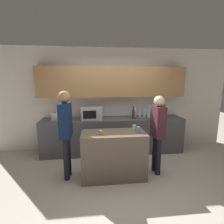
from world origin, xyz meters
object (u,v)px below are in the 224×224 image
object	(u,v)px
person_center	(158,129)
bottle_2	(140,113)
bottle_4	(149,113)
toaster	(57,116)
bottle_3	(145,114)
potted_plant	(163,110)
cup_0	(134,127)
microwave	(92,113)
person_left	(66,127)
bottle_0	(133,114)
cup_2	(101,132)
cup_1	(138,130)
bottle_1	(135,112)

from	to	relation	value
person_center	bottle_2	bearing A→B (deg)	-1.25
bottle_4	person_center	size ratio (longest dim) A/B	0.21
toaster	bottle_3	size ratio (longest dim) A/B	1.14
toaster	potted_plant	distance (m)	2.70
potted_plant	cup_0	bearing A→B (deg)	-134.55
microwave	person_left	world-z (taller)	person_left
bottle_4	person_left	bearing A→B (deg)	-150.18
bottle_0	person_left	xyz separation A→B (m)	(-1.53, -1.03, -0.02)
potted_plant	person_center	bearing A→B (deg)	-116.36
bottle_0	bottle_3	distance (m)	0.39
cup_2	microwave	bearing A→B (deg)	97.38
bottle_2	cup_2	xyz separation A→B (m)	(-1.09, -1.32, -0.08)
cup_0	cup_1	bearing A→B (deg)	-82.91
toaster	bottle_2	xyz separation A→B (m)	(2.10, 0.06, 0.02)
bottle_1	cup_0	distance (m)	1.19
bottle_4	cup_2	bearing A→B (deg)	-136.00
cup_0	cup_2	bearing A→B (deg)	-161.15
toaster	bottle_3	xyz separation A→B (m)	(2.24, 0.09, -0.00)
person_center	bottle_1	bearing A→B (deg)	3.49
bottle_3	bottle_4	distance (m)	0.12
bottle_0	cup_0	xyz separation A→B (m)	(-0.21, -0.95, -0.08)
bottle_0	person_center	world-z (taller)	person_center
microwave	bottle_2	bearing A→B (deg)	2.97
bottle_4	cup_1	xyz separation A→B (m)	(-0.62, -1.26, -0.07)
potted_plant	cup_0	xyz separation A→B (m)	(-1.01, -1.03, -0.16)
potted_plant	bottle_1	distance (m)	0.72
potted_plant	bottle_3	world-z (taller)	potted_plant
cup_1	cup_0	bearing A→B (deg)	97.09
microwave	bottle_0	world-z (taller)	bottle_0
toaster	bottle_3	world-z (taller)	bottle_3
cup_0	person_left	xyz separation A→B (m)	(-1.32, -0.08, 0.06)
potted_plant	person_left	xyz separation A→B (m)	(-2.33, -1.11, -0.10)
bottle_1	bottle_2	xyz separation A→B (m)	(0.11, -0.06, -0.01)
microwave	cup_0	size ratio (longest dim) A/B	5.12
bottle_3	person_left	xyz separation A→B (m)	(-1.87, -1.20, 0.01)
toaster	cup_0	world-z (taller)	toaster
bottle_3	cup_1	world-z (taller)	bottle_3
microwave	cup_2	distance (m)	1.27
bottle_2	person_center	xyz separation A→B (m)	(0.04, -1.18, -0.08)
bottle_1	person_left	bearing A→B (deg)	-142.95
cup_0	bottle_4	bearing A→B (deg)	58.39
toaster	cup_2	bearing A→B (deg)	-51.23
person_left	bottle_2	bearing A→B (deg)	127.96
person_center	potted_plant	bearing A→B (deg)	-29.70
bottle_2	bottle_3	distance (m)	0.14
bottle_4	person_center	bearing A→B (deg)	-99.40
cup_0	bottle_2	bearing A→B (deg)	69.23
bottle_3	person_left	world-z (taller)	person_left
microwave	bottle_1	bearing A→B (deg)	6.30
bottle_0	person_center	size ratio (longest dim) A/B	0.20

